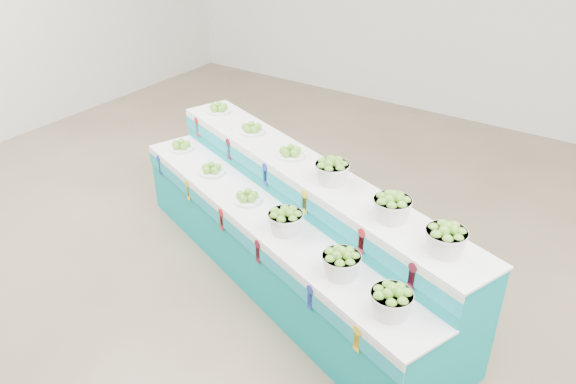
# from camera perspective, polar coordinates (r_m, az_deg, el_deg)

# --- Properties ---
(ground) EXTENTS (10.00, 10.00, 0.00)m
(ground) POSITION_cam_1_polar(r_m,az_deg,el_deg) (4.91, -1.56, -11.85)
(ground) COLOR brown
(ground) RESTS_ON ground
(display_stand) EXTENTS (3.80, 2.18, 1.02)m
(display_stand) POSITION_cam_1_polar(r_m,az_deg,el_deg) (5.01, -0.00, -3.58)
(display_stand) COLOR #0B9699
(display_stand) RESTS_ON ground
(plate_lower_left) EXTENTS (0.32, 0.32, 0.10)m
(plate_lower_left) POSITION_cam_1_polar(r_m,az_deg,el_deg) (5.98, -10.56, 4.60)
(plate_lower_left) COLOR white
(plate_lower_left) RESTS_ON display_stand
(plate_lower_mid) EXTENTS (0.32, 0.32, 0.10)m
(plate_lower_mid) POSITION_cam_1_polar(r_m,az_deg,el_deg) (5.46, -7.60, 2.31)
(plate_lower_mid) COLOR white
(plate_lower_mid) RESTS_ON display_stand
(plate_lower_right) EXTENTS (0.32, 0.32, 0.10)m
(plate_lower_right) POSITION_cam_1_polar(r_m,az_deg,el_deg) (4.97, -4.08, -0.42)
(plate_lower_right) COLOR white
(plate_lower_right) RESTS_ON display_stand
(basket_lower_left) EXTENTS (0.36, 0.36, 0.21)m
(basket_lower_left) POSITION_cam_1_polar(r_m,az_deg,el_deg) (4.53, -0.25, -2.80)
(basket_lower_left) COLOR silver
(basket_lower_left) RESTS_ON display_stand
(basket_lower_mid) EXTENTS (0.36, 0.36, 0.21)m
(basket_lower_mid) POSITION_cam_1_polar(r_m,az_deg,el_deg) (4.09, 5.30, -6.98)
(basket_lower_mid) COLOR silver
(basket_lower_mid) RESTS_ON display_stand
(basket_lower_right) EXTENTS (0.36, 0.36, 0.21)m
(basket_lower_right) POSITION_cam_1_polar(r_m,az_deg,el_deg) (3.81, 10.20, -10.55)
(basket_lower_right) COLOR silver
(basket_lower_right) RESTS_ON display_stand
(plate_upper_left) EXTENTS (0.32, 0.32, 0.10)m
(plate_upper_left) POSITION_cam_1_polar(r_m,az_deg,el_deg) (6.05, -6.91, 8.28)
(plate_upper_left) COLOR white
(plate_upper_left) RESTS_ON display_stand
(plate_upper_mid) EXTENTS (0.32, 0.32, 0.10)m
(plate_upper_mid) POSITION_cam_1_polar(r_m,az_deg,el_deg) (5.53, -3.64, 6.35)
(plate_upper_mid) COLOR white
(plate_upper_mid) RESTS_ON display_stand
(plate_upper_right) EXTENTS (0.32, 0.32, 0.10)m
(plate_upper_right) POSITION_cam_1_polar(r_m,az_deg,el_deg) (5.05, 0.21, 4.04)
(plate_upper_right) COLOR white
(plate_upper_right) RESTS_ON display_stand
(basket_upper_left) EXTENTS (0.36, 0.36, 0.21)m
(basket_upper_left) POSITION_cam_1_polar(r_m,az_deg,el_deg) (4.62, 4.38, 2.12)
(basket_upper_left) COLOR silver
(basket_upper_left) RESTS_ON display_stand
(basket_upper_mid) EXTENTS (0.36, 0.36, 0.21)m
(basket_upper_mid) POSITION_cam_1_polar(r_m,az_deg,el_deg) (4.19, 10.28, -1.43)
(basket_upper_mid) COLOR silver
(basket_upper_mid) RESTS_ON display_stand
(basket_upper_right) EXTENTS (0.36, 0.36, 0.21)m
(basket_upper_right) POSITION_cam_1_polar(r_m,az_deg,el_deg) (3.92, 15.37, -4.48)
(basket_upper_right) COLOR silver
(basket_upper_right) RESTS_ON display_stand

